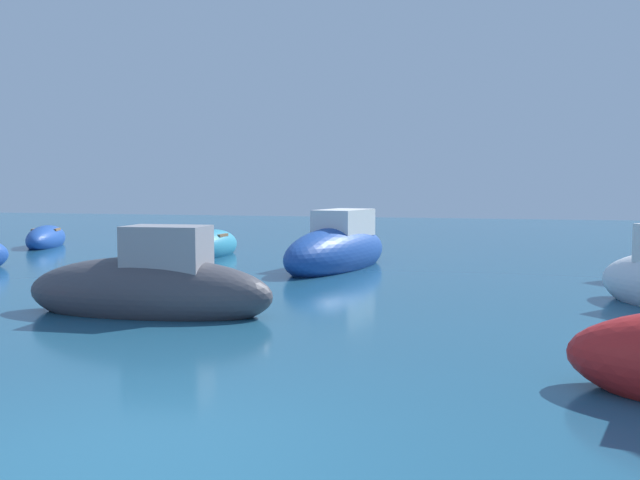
% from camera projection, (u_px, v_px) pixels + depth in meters
% --- Properties ---
extents(ground, '(80.00, 80.00, 0.00)m').
position_uv_depth(ground, '(133.00, 458.00, 5.46)').
color(ground, '#1E5170').
extents(moored_boat_0, '(1.15, 3.11, 1.01)m').
position_uv_depth(moored_boat_0, '(210.00, 246.00, 20.92)').
color(moored_boat_0, teal).
rests_on(moored_boat_0, ground).
extents(moored_boat_2, '(4.33, 1.64, 1.74)m').
position_uv_depth(moored_boat_2, '(150.00, 289.00, 11.50)').
color(moored_boat_2, '#3F3F47').
rests_on(moored_boat_2, ground).
extents(moored_boat_3, '(2.47, 5.15, 1.80)m').
position_uv_depth(moored_boat_3, '(338.00, 250.00, 17.83)').
color(moored_boat_3, '#1E479E').
rests_on(moored_boat_3, ground).
extents(moored_boat_7, '(2.24, 3.47, 0.94)m').
position_uv_depth(moored_boat_7, '(46.00, 239.00, 24.06)').
color(moored_boat_7, '#1E479E').
rests_on(moored_boat_7, ground).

